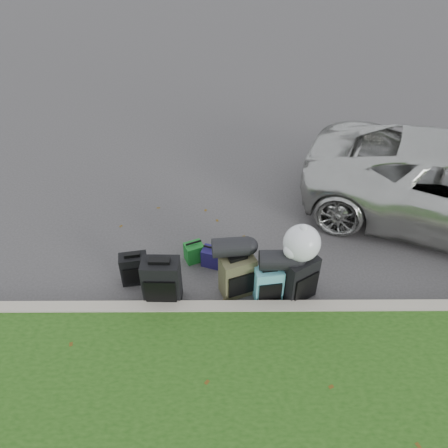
{
  "coord_description": "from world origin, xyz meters",
  "views": [
    {
      "loc": [
        -0.13,
        -4.76,
        4.55
      ],
      "look_at": [
        -0.1,
        0.2,
        0.55
      ],
      "focal_mm": 35.0,
      "sensor_mm": 36.0,
      "label": 1
    }
  ],
  "objects_px": {
    "suitcase_olive": "(237,276)",
    "suitcase_large_black_right": "(299,278)",
    "suitcase_large_black_left": "(162,282)",
    "tote_navy": "(212,257)",
    "suitcase_teal": "(268,284)",
    "suitcase_small_black": "(134,269)",
    "tote_green": "(194,252)"
  },
  "relations": [
    {
      "from": "suitcase_teal",
      "to": "suitcase_large_black_right",
      "type": "bearing_deg",
      "value": -2.15
    },
    {
      "from": "tote_navy",
      "to": "suitcase_teal",
      "type": "bearing_deg",
      "value": -22.34
    },
    {
      "from": "suitcase_small_black",
      "to": "suitcase_olive",
      "type": "height_order",
      "value": "suitcase_olive"
    },
    {
      "from": "suitcase_olive",
      "to": "tote_navy",
      "type": "height_order",
      "value": "suitcase_olive"
    },
    {
      "from": "suitcase_olive",
      "to": "suitcase_large_black_right",
      "type": "bearing_deg",
      "value": -26.59
    },
    {
      "from": "suitcase_olive",
      "to": "tote_green",
      "type": "bearing_deg",
      "value": 113.0
    },
    {
      "from": "suitcase_teal",
      "to": "tote_navy",
      "type": "xyz_separation_m",
      "value": [
        -0.77,
        0.67,
        -0.12
      ]
    },
    {
      "from": "suitcase_teal",
      "to": "suitcase_small_black",
      "type": "bearing_deg",
      "value": 161.64
    },
    {
      "from": "suitcase_small_black",
      "to": "suitcase_large_black_left",
      "type": "bearing_deg",
      "value": -49.81
    },
    {
      "from": "suitcase_small_black",
      "to": "tote_green",
      "type": "relative_size",
      "value": 1.6
    },
    {
      "from": "suitcase_small_black",
      "to": "suitcase_large_black_right",
      "type": "xyz_separation_m",
      "value": [
        2.26,
        -0.29,
        0.1
      ]
    },
    {
      "from": "suitcase_teal",
      "to": "tote_green",
      "type": "height_order",
      "value": "suitcase_teal"
    },
    {
      "from": "suitcase_large_black_right",
      "to": "tote_green",
      "type": "bearing_deg",
      "value": 120.78
    },
    {
      "from": "tote_green",
      "to": "suitcase_large_black_right",
      "type": "bearing_deg",
      "value": -50.3
    },
    {
      "from": "suitcase_large_black_left",
      "to": "tote_navy",
      "type": "relative_size",
      "value": 2.45
    },
    {
      "from": "tote_green",
      "to": "suitcase_olive",
      "type": "bearing_deg",
      "value": -69.64
    },
    {
      "from": "suitcase_small_black",
      "to": "suitcase_olive",
      "type": "xyz_separation_m",
      "value": [
        1.44,
        -0.21,
        0.07
      ]
    },
    {
      "from": "suitcase_teal",
      "to": "tote_navy",
      "type": "bearing_deg",
      "value": 131.01
    },
    {
      "from": "suitcase_olive",
      "to": "suitcase_large_black_right",
      "type": "height_order",
      "value": "suitcase_large_black_right"
    },
    {
      "from": "suitcase_large_black_right",
      "to": "suitcase_teal",
      "type": "bearing_deg",
      "value": 153.24
    },
    {
      "from": "suitcase_small_black",
      "to": "suitcase_olive",
      "type": "bearing_deg",
      "value": -18.38
    },
    {
      "from": "suitcase_teal",
      "to": "suitcase_large_black_right",
      "type": "height_order",
      "value": "suitcase_large_black_right"
    },
    {
      "from": "suitcase_olive",
      "to": "suitcase_small_black",
      "type": "bearing_deg",
      "value": 150.41
    },
    {
      "from": "suitcase_olive",
      "to": "tote_navy",
      "type": "relative_size",
      "value": 2.15
    },
    {
      "from": "suitcase_olive",
      "to": "suitcase_teal",
      "type": "bearing_deg",
      "value": -37.56
    },
    {
      "from": "suitcase_olive",
      "to": "suitcase_large_black_right",
      "type": "distance_m",
      "value": 0.83
    },
    {
      "from": "suitcase_small_black",
      "to": "tote_green",
      "type": "bearing_deg",
      "value": 18.12
    },
    {
      "from": "suitcase_large_black_left",
      "to": "suitcase_olive",
      "type": "xyz_separation_m",
      "value": [
        1.0,
        0.15,
        -0.04
      ]
    },
    {
      "from": "suitcase_olive",
      "to": "suitcase_large_black_left",
      "type": "bearing_deg",
      "value": 167.38
    },
    {
      "from": "suitcase_large_black_left",
      "to": "suitcase_large_black_right",
      "type": "relative_size",
      "value": 1.04
    },
    {
      "from": "suitcase_olive",
      "to": "suitcase_large_black_right",
      "type": "xyz_separation_m",
      "value": [
        0.82,
        -0.08,
        0.03
      ]
    },
    {
      "from": "suitcase_olive",
      "to": "tote_green",
      "type": "relative_size",
      "value": 2.09
    }
  ]
}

